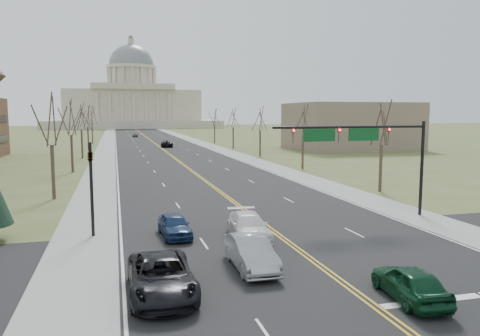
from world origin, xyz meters
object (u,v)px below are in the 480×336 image
car_sb_outer_lead (161,276)px  car_far_nb (167,144)px  signal_mast (363,141)px  car_sb_outer_second (175,225)px  car_sb_inner_second (248,226)px  car_sb_inner_lead (251,253)px  car_nb_inner_lead (410,283)px  signal_left (91,178)px  car_far_sb (135,135)px

car_sb_outer_lead → car_far_nb: car_sb_outer_lead is taller
car_sb_outer_lead → car_far_nb: (9.82, 89.09, -0.05)m
signal_mast → car_sb_outer_second: bearing=-174.0°
car_sb_inner_second → car_far_nb: car_sb_inner_second is taller
car_sb_inner_lead → car_sb_outer_lead: bearing=-153.6°
car_nb_inner_lead → car_sb_inner_lead: car_sb_inner_lead is taller
signal_left → car_sb_inner_lead: (7.95, -8.62, -2.88)m
car_sb_outer_lead → car_far_nb: 89.63m
signal_mast → car_sb_inner_lead: signal_mast is taller
car_sb_outer_lead → car_sb_inner_second: car_sb_outer_lead is taller
car_nb_inner_lead → car_sb_outer_second: size_ratio=1.02×
signal_mast → car_sb_inner_second: signal_mast is taller
car_sb_inner_lead → car_far_nb: size_ratio=0.89×
car_sb_inner_lead → car_sb_inner_second: size_ratio=0.93×
car_sb_inner_lead → car_far_nb: 86.96m
signal_mast → car_sb_outer_lead: (-15.68, -10.90, -4.92)m
car_nb_inner_lead → car_sb_inner_lead: size_ratio=0.88×
car_nb_inner_lead → car_far_sb: size_ratio=1.09×
car_sb_outer_second → car_far_nb: 80.06m
car_nb_inner_lead → car_sb_outer_second: car_nb_inner_lead is taller
signal_left → car_sb_outer_lead: bearing=-73.3°
car_far_nb → car_sb_outer_lead: bearing=87.0°
signal_mast → car_sb_outer_second: size_ratio=2.83×
car_far_nb → car_sb_outer_second: bearing=87.5°
car_nb_inner_lead → car_far_sb: (-5.25, 140.61, -0.06)m
car_far_nb → car_far_sb: bearing=-80.7°
signal_left → car_far_nb: size_ratio=1.08×
signal_left → car_sb_inner_lead: 12.08m
car_sb_inner_lead → car_far_sb: 135.08m
signal_mast → car_far_nb: (-5.86, 78.19, -4.97)m
car_sb_inner_second → signal_mast: bearing=22.7°
car_nb_inner_lead → car_sb_outer_second: (-8.24, 12.70, -0.02)m
car_sb_outer_second → signal_mast: bearing=2.6°
signal_left → car_sb_inner_second: bearing=-18.4°
car_sb_outer_lead → car_sb_inner_second: size_ratio=1.11×
signal_left → car_far_nb: signal_left is taller
signal_mast → signal_left: size_ratio=2.02×
car_far_sb → car_sb_outer_lead: bearing=-86.3°
car_nb_inner_lead → car_sb_outer_second: 15.14m
car_sb_inner_second → car_far_sb: car_sb_inner_second is taller
signal_left → car_sb_inner_lead: bearing=-47.3°
car_nb_inner_lead → car_sb_inner_second: bearing=-65.1°
car_sb_inner_second → car_far_nb: 81.39m
car_far_sb → car_far_nb: bearing=-78.3°
signal_mast → car_sb_outer_lead: signal_mast is taller
car_nb_inner_lead → car_far_sb: car_nb_inner_lead is taller
car_sb_inner_lead → car_sb_outer_second: car_sb_inner_lead is taller
car_sb_outer_second → car_far_sb: (2.99, 127.92, -0.04)m
car_nb_inner_lead → car_sb_inner_lead: 7.66m
signal_mast → car_nb_inner_lead: 16.06m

